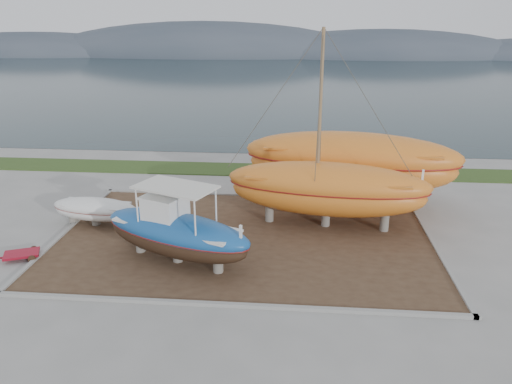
# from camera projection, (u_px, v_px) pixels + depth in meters

# --- Properties ---
(ground) EXTENTS (140.00, 140.00, 0.00)m
(ground) POSITION_uv_depth(u_px,v_px,m) (234.00, 279.00, 20.83)
(ground) COLOR gray
(ground) RESTS_ON ground
(dirt_patch) EXTENTS (18.00, 12.00, 0.06)m
(dirt_patch) POSITION_uv_depth(u_px,v_px,m) (245.00, 238.00, 24.58)
(dirt_patch) COLOR #422D1E
(dirt_patch) RESTS_ON ground
(curb_frame) EXTENTS (18.60, 12.60, 0.15)m
(curb_frame) POSITION_uv_depth(u_px,v_px,m) (245.00, 237.00, 24.56)
(curb_frame) COLOR gray
(curb_frame) RESTS_ON ground
(grass_strip) EXTENTS (44.00, 3.00, 0.08)m
(grass_strip) POSITION_uv_depth(u_px,v_px,m) (262.00, 170.00, 35.37)
(grass_strip) COLOR #284219
(grass_strip) RESTS_ON ground
(sea) EXTENTS (260.00, 100.00, 0.04)m
(sea) POSITION_uv_depth(u_px,v_px,m) (286.00, 79.00, 86.55)
(sea) COLOR #15272B
(sea) RESTS_ON ground
(mountain_ridge) EXTENTS (200.00, 36.00, 20.00)m
(mountain_ridge) POSITION_uv_depth(u_px,v_px,m) (292.00, 55.00, 138.18)
(mountain_ridge) COLOR #333D49
(mountain_ridge) RESTS_ON ground
(blue_caique) EXTENTS (7.64, 4.96, 3.53)m
(blue_caique) POSITION_uv_depth(u_px,v_px,m) (176.00, 225.00, 21.65)
(blue_caique) COLOR #185197
(blue_caique) RESTS_ON dirt_patch
(white_dinghy) EXTENTS (4.75, 2.29, 1.37)m
(white_dinghy) POSITION_uv_depth(u_px,v_px,m) (95.00, 212.00, 25.90)
(white_dinghy) COLOR white
(white_dinghy) RESTS_ON dirt_patch
(orange_sailboat) EXTENTS (10.59, 4.30, 9.85)m
(orange_sailboat) POSITION_uv_depth(u_px,v_px,m) (330.00, 133.00, 24.35)
(orange_sailboat) COLOR orange
(orange_sailboat) RESTS_ON dirt_patch
(orange_bare_hull) EXTENTS (12.68, 5.42, 4.02)m
(orange_bare_hull) POSITION_uv_depth(u_px,v_px,m) (350.00, 169.00, 28.65)
(orange_bare_hull) COLOR orange
(orange_bare_hull) RESTS_ON dirt_patch
(red_trailer) EXTENTS (2.48, 1.89, 0.31)m
(red_trailer) POSITION_uv_depth(u_px,v_px,m) (22.00, 256.00, 22.50)
(red_trailer) COLOR maroon
(red_trailer) RESTS_ON ground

